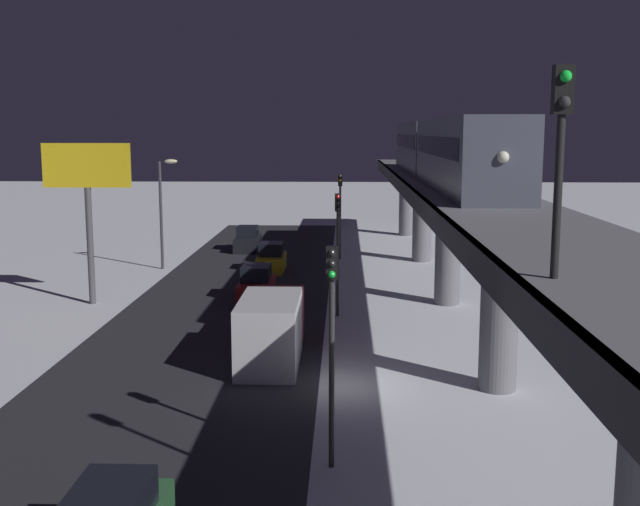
% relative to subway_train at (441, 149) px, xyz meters
% --- Properties ---
extents(ground_plane, '(240.00, 240.00, 0.00)m').
position_rel_subway_train_xyz_m(ground_plane, '(5.79, 18.70, -8.51)').
color(ground_plane, white).
extents(avenue_asphalt, '(11.00, 101.25, 0.01)m').
position_rel_subway_train_xyz_m(avenue_asphalt, '(12.16, 18.70, -8.51)').
color(avenue_asphalt, '#28282D').
rests_on(avenue_asphalt, ground_plane).
extents(elevated_railway, '(5.00, 101.25, 6.73)m').
position_rel_subway_train_xyz_m(elevated_railway, '(0.09, 18.70, -2.72)').
color(elevated_railway, slate).
rests_on(elevated_railway, ground_plane).
extents(subway_train, '(2.94, 36.87, 3.40)m').
position_rel_subway_train_xyz_m(subway_train, '(0.00, 0.00, 0.00)').
color(subway_train, '#4C5160').
rests_on(subway_train, elevated_railway).
extents(rail_signal, '(0.36, 0.41, 4.00)m').
position_rel_subway_train_xyz_m(rail_signal, '(1.69, 31.96, 0.95)').
color(rail_signal, black).
rests_on(rail_signal, elevated_railway).
extents(sedan_black, '(1.80, 4.35, 1.97)m').
position_rel_subway_train_xyz_m(sedan_black, '(13.56, -14.98, -7.71)').
color(sedan_black, black).
rests_on(sedan_black, ground_plane).
extents(sedan_red, '(1.80, 4.28, 1.97)m').
position_rel_subway_train_xyz_m(sedan_red, '(10.76, 3.39, -7.71)').
color(sedan_red, '#A51E1E').
rests_on(sedan_red, ground_plane).
extents(sedan_yellow, '(1.80, 4.07, 1.97)m').
position_rel_subway_train_xyz_m(sedan_yellow, '(10.76, -5.71, -7.71)').
color(sedan_yellow, gold).
rests_on(sedan_yellow, ground_plane).
extents(box_truck, '(2.40, 7.40, 2.80)m').
position_rel_subway_train_xyz_m(box_truck, '(8.76, 15.01, -7.16)').
color(box_truck, '#A51E1E').
rests_on(box_truck, ground_plane).
extents(traffic_light_near, '(0.32, 0.44, 6.40)m').
position_rel_subway_train_xyz_m(traffic_light_near, '(6.06, 25.69, -4.31)').
color(traffic_light_near, '#2D2D2D').
rests_on(traffic_light_near, ground_plane).
extents(traffic_light_mid, '(0.32, 0.44, 6.40)m').
position_rel_subway_train_xyz_m(traffic_light_mid, '(6.06, 7.39, -4.31)').
color(traffic_light_mid, '#2D2D2D').
rests_on(traffic_light_mid, ground_plane).
extents(traffic_light_far, '(0.32, 0.44, 6.40)m').
position_rel_subway_train_xyz_m(traffic_light_far, '(6.06, -10.91, -4.31)').
color(traffic_light_far, '#2D2D2D').
rests_on(traffic_light_far, ground_plane).
extents(commercial_billboard, '(4.80, 0.36, 8.90)m').
position_rel_subway_train_xyz_m(commercial_billboard, '(19.78, 4.83, -1.68)').
color(commercial_billboard, '#4C4C51').
rests_on(commercial_billboard, ground_plane).
extents(street_lamp_far, '(1.35, 0.44, 7.65)m').
position_rel_subway_train_xyz_m(street_lamp_far, '(18.23, -6.30, -3.70)').
color(street_lamp_far, '#38383D').
rests_on(street_lamp_far, ground_plane).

